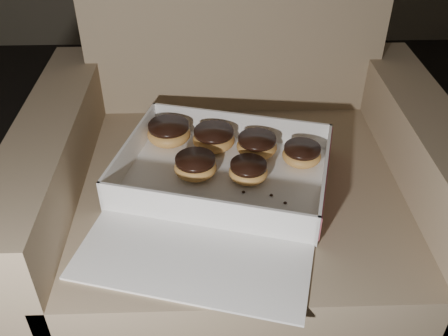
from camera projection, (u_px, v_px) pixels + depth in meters
armchair at (237, 202)px, 1.19m from camera, size 0.90×0.76×0.94m
bakery_box at (221, 186)px, 1.02m from camera, size 0.53×0.58×0.07m
donut_a at (302, 154)px, 1.08m from camera, size 0.08×0.08×0.04m
donut_b at (248, 171)px, 1.03m from camera, size 0.08×0.08×0.04m
donut_c at (195, 166)px, 1.04m from camera, size 0.09×0.09×0.05m
donut_d at (257, 145)px, 1.10m from camera, size 0.09×0.09×0.05m
donut_e at (214, 138)px, 1.13m from camera, size 0.10×0.10×0.05m
donut_f at (169, 133)px, 1.14m from camera, size 0.10×0.10×0.05m
crumb_a at (267, 225)px, 0.93m from camera, size 0.01×0.01×0.00m
crumb_b at (199, 200)px, 0.99m from camera, size 0.01×0.01×0.00m
crumb_c at (243, 192)px, 1.01m from camera, size 0.01×0.01×0.00m
crumb_d at (271, 195)px, 1.00m from camera, size 0.01×0.01×0.00m
crumb_e at (285, 203)px, 0.98m from camera, size 0.01×0.01×0.00m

